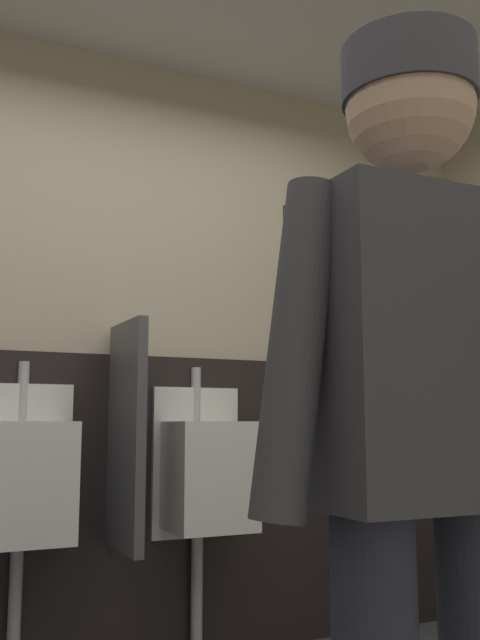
% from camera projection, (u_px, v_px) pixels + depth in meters
% --- Properties ---
extents(wall_back, '(4.64, 0.12, 2.66)m').
position_uv_depth(wall_back, '(81.00, 344.00, 3.07)').
color(wall_back, beige).
rests_on(wall_back, ground_plane).
extents(wainscot_band_back, '(4.04, 0.03, 1.28)m').
position_uv_depth(wainscot_band_back, '(80.00, 509.00, 2.90)').
color(wainscot_band_back, black).
rests_on(wainscot_band_back, ground_plane).
extents(urinal_left, '(0.40, 0.34, 1.24)m').
position_uv_depth(urinal_left, '(24.00, 480.00, 2.68)').
color(urinal_left, white).
rests_on(urinal_left, ground_plane).
extents(urinal_middle, '(0.40, 0.34, 1.24)m').
position_uv_depth(urinal_middle, '(206.00, 474.00, 3.00)').
color(urinal_middle, white).
rests_on(urinal_middle, ground_plane).
extents(privacy_divider_panel, '(0.04, 0.40, 0.90)m').
position_uv_depth(privacy_divider_panel, '(126.00, 434.00, 2.81)').
color(privacy_divider_panel, '#4C4C51').
extents(person, '(0.63, 0.60, 1.69)m').
position_uv_depth(person, '(424.00, 415.00, 1.22)').
color(person, '#2D3342').
rests_on(person, ground_plane).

